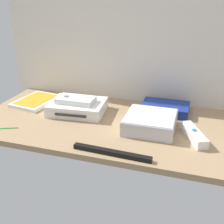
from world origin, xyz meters
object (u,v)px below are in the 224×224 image
Objects in this scene: game_console at (78,107)px; network_router at (165,108)px; game_case at (36,101)px; remote_classic_pad at (76,100)px; remote_wand at (194,135)px; stylus_pen at (4,128)px; mini_computer at (150,122)px; sensor_bar at (112,153)px.

network_router is (32.68, 10.53, -0.50)cm from game_console.
remote_classic_pad is (20.84, -4.77, 4.65)cm from game_case.
network_router is at bearing 96.20° from remote_wand.
game_case reaches higher than stylus_pen.
mini_computer is at bearing 17.16° from stylus_pen.
mini_computer is at bearing 71.32° from sensor_bar.
game_console is 0.93× the size of sensor_bar.
mini_computer is 14.92cm from remote_wand.
network_router is 35.01cm from remote_classic_pad.
mini_computer is at bearing -99.80° from network_router.
remote_classic_pad reaches higher than sensor_bar.
mini_computer is (29.80, -5.88, 0.44)cm from game_console.
game_console is at bearing 168.83° from mini_computer.
stylus_pen is (-18.47, -20.78, -1.85)cm from game_console.
game_case is at bearing -173.00° from network_router.
game_console is 1.08× the size of game_case.
network_router is 22.40cm from remote_wand.
mini_computer reaches higher than stylus_pen.
remote_wand is at bearing -10.28° from mini_computer.
game_console is at bearing 133.28° from sensor_bar.
network_router is at bearing 17.46° from remote_classic_pad.
mini_computer is 0.71× the size of sensor_bar.
remote_classic_pad reaches higher than network_router.
game_console is 1.24× the size of network_router.
network_router is at bearing 31.47° from stylus_pen.
stylus_pen is at bearing -137.00° from game_console.
sensor_bar is (-10.53, -36.18, -1.00)cm from network_router.
game_case is (-50.91, 9.97, -1.88)cm from mini_computer.
game_console reaches higher than network_router.
remote_classic_pad is 1.62× the size of stylus_pen.
remote_classic_pad is (-32.96, -11.21, 3.71)cm from network_router.
game_console is at bearing -161.97° from network_router.
stylus_pen is at bearing 165.56° from remote_wand.
game_case is 1.15× the size of network_router.
stylus_pen is (-40.62, 4.87, -0.35)cm from sensor_bar.
game_case is 66.76cm from remote_wand.
game_console is at bearing 143.67° from remote_wand.
remote_wand reaches higher than sensor_bar.
game_console reaches higher than game_case.
remote_wand is 1.66× the size of stylus_pen.
remote_classic_pad is at bearing 144.58° from remote_wand.
game_console is 21.56cm from game_case.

